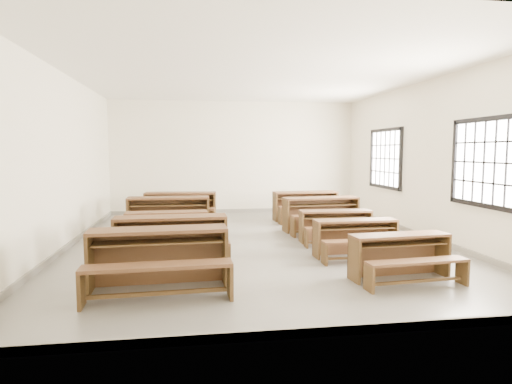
{
  "coord_description": "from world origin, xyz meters",
  "views": [
    {
      "loc": [
        -1.19,
        -8.07,
        1.78
      ],
      "look_at": [
        0.0,
        0.0,
        1.0
      ],
      "focal_mm": 30.0,
      "sensor_mm": 36.0,
      "label": 1
    }
  ],
  "objects": [
    {
      "name": "room",
      "position": [
        0.09,
        0.0,
        2.14
      ],
      "size": [
        8.5,
        8.5,
        3.2
      ],
      "color": "slate",
      "rests_on": "ground"
    },
    {
      "name": "desk_set_0",
      "position": [
        -1.64,
        -2.57,
        0.46
      ],
      "size": [
        1.8,
        0.99,
        0.79
      ],
      "rotation": [
        0.0,
        0.0,
        0.05
      ],
      "color": "brown",
      "rests_on": "ground"
    },
    {
      "name": "desk_set_1",
      "position": [
        -1.54,
        -1.44,
        0.45
      ],
      "size": [
        1.74,
        0.93,
        0.78
      ],
      "rotation": [
        0.0,
        0.0,
        0.02
      ],
      "color": "brown",
      "rests_on": "ground"
    },
    {
      "name": "desk_set_2",
      "position": [
        -1.68,
        -0.17,
        0.39
      ],
      "size": [
        1.52,
        0.82,
        0.67
      ],
      "rotation": [
        0.0,
        0.0,
        0.03
      ],
      "color": "brown",
      "rests_on": "ground"
    },
    {
      "name": "desk_set_3",
      "position": [
        -1.73,
        1.3,
        0.46
      ],
      "size": [
        1.75,
        0.91,
        0.79
      ],
      "rotation": [
        0.0,
        0.0,
        -0.0
      ],
      "color": "brown",
      "rests_on": "ground"
    },
    {
      "name": "desk_set_4",
      "position": [
        -1.51,
        2.45,
        0.45
      ],
      "size": [
        1.8,
        1.05,
        0.77
      ],
      "rotation": [
        0.0,
        0.0,
        -0.09
      ],
      "color": "brown",
      "rests_on": "ground"
    },
    {
      "name": "desk_set_5",
      "position": [
        1.66,
        -2.6,
        0.37
      ],
      "size": [
        1.46,
        0.84,
        0.63
      ],
      "rotation": [
        0.0,
        0.0,
        0.08
      ],
      "color": "brown",
      "rests_on": "ground"
    },
    {
      "name": "desk_set_6",
      "position": [
        1.52,
        -1.3,
        0.37
      ],
      "size": [
        1.42,
        0.75,
        0.63
      ],
      "rotation": [
        0.0,
        0.0,
        0.02
      ],
      "color": "brown",
      "rests_on": "ground"
    },
    {
      "name": "desk_set_7",
      "position": [
        1.56,
        -0.14,
        0.37
      ],
      "size": [
        1.42,
        0.78,
        0.63
      ],
      "rotation": [
        0.0,
        0.0,
        -0.04
      ],
      "color": "brown",
      "rests_on": "ground"
    },
    {
      "name": "desk_set_8",
      "position": [
        1.63,
        1.04,
        0.44
      ],
      "size": [
        1.75,
        1.02,
        0.76
      ],
      "rotation": [
        0.0,
        0.0,
        0.09
      ],
      "color": "brown",
      "rests_on": "ground"
    },
    {
      "name": "desk_set_9",
      "position": [
        1.67,
        2.54,
        0.43
      ],
      "size": [
        1.7,
        0.95,
        0.74
      ],
      "rotation": [
        0.0,
        0.0,
        0.06
      ],
      "color": "brown",
      "rests_on": "ground"
    }
  ]
}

